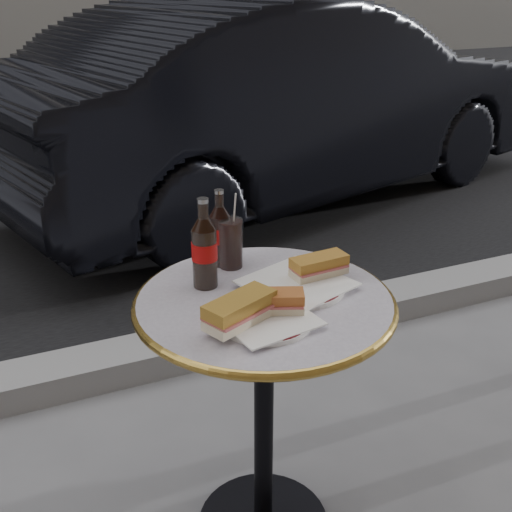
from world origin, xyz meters
name	(u,v)px	position (x,y,z in m)	size (l,w,h in m)	color
asphalt_road	(44,136)	(0.00, 5.00, 0.00)	(40.00, 8.00, 0.00)	black
curb	(170,352)	(0.00, 0.90, 0.05)	(40.00, 0.20, 0.12)	gray
bistro_table	(264,423)	(0.00, 0.00, 0.37)	(0.62, 0.62, 0.73)	#BAB2C4
plate_left	(265,320)	(-0.05, -0.11, 0.74)	(0.20, 0.20, 0.01)	white
plate_right	(297,286)	(0.09, 0.01, 0.74)	(0.23, 0.23, 0.01)	white
sandwich_left_a	(240,312)	(-0.10, -0.10, 0.77)	(0.16, 0.08, 0.06)	#A5762A
sandwich_left_b	(274,303)	(-0.02, -0.09, 0.77)	(0.13, 0.06, 0.05)	#B4622D
sandwich_right	(319,267)	(0.16, 0.03, 0.77)	(0.14, 0.07, 0.05)	#B3792D
cola_bottle_left	(204,243)	(-0.11, 0.12, 0.85)	(0.06, 0.06, 0.23)	black
cola_bottle_right	(220,228)	(-0.03, 0.22, 0.83)	(0.06, 0.06, 0.20)	black
cola_glass	(231,243)	(-0.01, 0.19, 0.80)	(0.06, 0.06, 0.13)	black
parked_car	(288,101)	(1.33, 2.58, 0.65)	(3.94, 1.37, 1.30)	black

